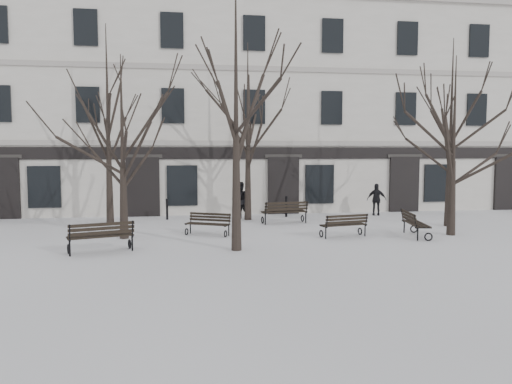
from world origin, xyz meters
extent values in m
plane|color=white|center=(0.00, 0.00, 0.00)|extent=(100.00, 100.00, 0.00)
cube|color=silver|center=(0.00, 13.00, 5.50)|extent=(40.00, 10.00, 11.00)
cube|color=#A8A09A|center=(0.00, 7.97, 3.60)|extent=(40.00, 0.12, 0.25)
cube|color=#A8A09A|center=(0.00, 7.97, 7.30)|extent=(40.00, 0.12, 0.25)
cube|color=black|center=(0.00, 7.96, 3.10)|extent=(40.00, 0.10, 0.60)
cube|color=black|center=(-10.00, 7.94, 1.45)|extent=(1.60, 0.22, 2.90)
cube|color=#2D2B28|center=(-10.00, 7.90, 2.95)|extent=(1.90, 0.08, 0.18)
cube|color=black|center=(-8.10, 7.95, 1.50)|extent=(1.50, 0.14, 2.00)
cube|color=black|center=(-3.50, 7.94, 1.45)|extent=(1.60, 0.22, 2.90)
cube|color=#2D2B28|center=(-3.50, 7.90, 2.95)|extent=(1.90, 0.08, 0.18)
cube|color=black|center=(-1.60, 7.95, 1.50)|extent=(1.50, 0.14, 2.00)
cube|color=black|center=(3.50, 7.94, 1.45)|extent=(1.60, 0.22, 2.90)
cube|color=#2D2B28|center=(3.50, 7.90, 2.95)|extent=(1.90, 0.08, 0.18)
cube|color=black|center=(5.40, 7.95, 1.50)|extent=(1.50, 0.14, 2.00)
cube|color=black|center=(10.00, 7.94, 1.45)|extent=(1.60, 0.22, 2.90)
cube|color=#2D2B28|center=(10.00, 7.90, 2.95)|extent=(1.90, 0.08, 0.18)
cube|color=black|center=(11.90, 7.95, 1.50)|extent=(1.50, 0.14, 2.00)
cube|color=black|center=(16.00, 7.94, 1.45)|extent=(1.60, 0.22, 2.90)
cube|color=#2D2B28|center=(16.00, 7.90, 2.95)|extent=(1.90, 0.08, 0.18)
cube|color=black|center=(-6.00, 7.95, 5.40)|extent=(1.10, 0.14, 1.70)
cube|color=black|center=(-6.00, 7.95, 9.00)|extent=(1.10, 0.14, 1.70)
cube|color=black|center=(-2.00, 7.95, 5.40)|extent=(1.10, 0.14, 1.70)
cube|color=black|center=(-2.00, 7.95, 9.00)|extent=(1.10, 0.14, 1.70)
cube|color=black|center=(2.00, 7.95, 5.40)|extent=(1.10, 0.14, 1.70)
cube|color=black|center=(2.00, 7.95, 9.00)|extent=(1.10, 0.14, 1.70)
cube|color=black|center=(6.00, 7.95, 5.40)|extent=(1.10, 0.14, 1.70)
cube|color=black|center=(6.00, 7.95, 9.00)|extent=(1.10, 0.14, 1.70)
cube|color=black|center=(10.00, 7.95, 5.40)|extent=(1.10, 0.14, 1.70)
cube|color=black|center=(10.00, 7.95, 9.00)|extent=(1.10, 0.14, 1.70)
cube|color=black|center=(14.00, 7.95, 5.40)|extent=(1.10, 0.14, 1.70)
cube|color=black|center=(14.00, 7.95, 9.00)|extent=(1.10, 0.14, 1.70)
cone|color=black|center=(-3.71, 1.71, 1.40)|extent=(0.34, 0.34, 2.80)
cone|color=black|center=(0.14, -1.07, 1.84)|extent=(0.34, 0.34, 3.69)
cone|color=black|center=(8.58, 0.69, 1.42)|extent=(0.34, 0.34, 2.84)
cone|color=black|center=(-4.77, 5.68, 1.82)|extent=(0.34, 0.34, 3.64)
cone|color=black|center=(1.43, 6.00, 1.71)|extent=(0.34, 0.34, 3.41)
cone|color=black|center=(9.67, 2.84, 1.66)|extent=(0.34, 0.34, 3.32)
torus|color=black|center=(-3.32, -0.30, 0.16)|extent=(0.15, 0.32, 0.32)
cylinder|color=black|center=(-3.19, -0.69, 0.25)|extent=(0.06, 0.06, 0.50)
cube|color=black|center=(-3.25, -0.50, 0.50)|extent=(0.24, 0.60, 0.06)
torus|color=black|center=(-5.12, -0.90, 0.16)|extent=(0.15, 0.32, 0.32)
cylinder|color=black|center=(-4.99, -1.28, 0.25)|extent=(0.06, 0.06, 0.50)
cube|color=black|center=(-5.06, -1.09, 0.50)|extent=(0.24, 0.60, 0.06)
cube|color=black|center=(-4.23, -0.56, 0.52)|extent=(1.94, 0.72, 0.04)
cube|color=black|center=(-4.18, -0.71, 0.52)|extent=(1.94, 0.72, 0.04)
cube|color=black|center=(-4.13, -0.86, 0.52)|extent=(1.94, 0.72, 0.04)
cube|color=black|center=(-4.08, -1.00, 0.52)|extent=(1.94, 0.72, 0.04)
cube|color=black|center=(-4.07, -1.05, 0.67)|extent=(1.92, 0.66, 0.10)
cube|color=black|center=(-4.06, -1.07, 0.80)|extent=(1.92, 0.66, 0.10)
cube|color=black|center=(-4.06, -1.09, 0.94)|extent=(1.92, 0.66, 0.10)
cylinder|color=black|center=(-3.16, -0.77, 0.73)|extent=(0.09, 0.17, 0.56)
cylinder|color=black|center=(-4.96, -1.36, 0.73)|extent=(0.09, 0.17, 0.56)
torus|color=black|center=(5.15, 1.21, 0.14)|extent=(0.11, 0.29, 0.28)
cylinder|color=black|center=(5.22, 0.87, 0.22)|extent=(0.05, 0.05, 0.44)
cube|color=black|center=(5.18, 1.04, 0.44)|extent=(0.16, 0.54, 0.05)
torus|color=black|center=(3.52, 0.87, 0.14)|extent=(0.11, 0.29, 0.28)
cylinder|color=black|center=(3.59, 0.53, 0.22)|extent=(0.05, 0.05, 0.44)
cube|color=black|center=(3.56, 0.70, 0.44)|extent=(0.16, 0.54, 0.05)
cube|color=black|center=(4.32, 1.08, 0.46)|extent=(1.74, 0.45, 0.03)
cube|color=black|center=(4.35, 0.95, 0.46)|extent=(1.74, 0.45, 0.03)
cube|color=black|center=(4.38, 0.81, 0.46)|extent=(1.74, 0.45, 0.03)
cube|color=black|center=(4.41, 0.68, 0.46)|extent=(1.74, 0.45, 0.03)
cube|color=black|center=(4.42, 0.64, 0.59)|extent=(1.73, 0.40, 0.09)
cube|color=black|center=(4.42, 0.62, 0.70)|extent=(1.73, 0.40, 0.09)
cube|color=black|center=(4.43, 0.60, 0.82)|extent=(1.73, 0.40, 0.09)
cylinder|color=black|center=(5.24, 0.79, 0.64)|extent=(0.07, 0.15, 0.49)
cylinder|color=black|center=(3.61, 0.45, 0.64)|extent=(0.07, 0.15, 0.49)
torus|color=black|center=(-1.44, 2.12, 0.13)|extent=(0.16, 0.27, 0.27)
cylinder|color=black|center=(-1.29, 2.42, 0.21)|extent=(0.05, 0.05, 0.42)
cube|color=black|center=(-1.37, 2.27, 0.42)|extent=(0.27, 0.48, 0.05)
torus|color=black|center=(-0.01, 1.41, 0.13)|extent=(0.16, 0.27, 0.27)
cylinder|color=black|center=(0.14, 1.72, 0.21)|extent=(0.05, 0.05, 0.42)
cube|color=black|center=(0.07, 1.56, 0.42)|extent=(0.27, 0.48, 0.05)
cube|color=black|center=(-0.74, 1.73, 0.44)|extent=(1.56, 0.82, 0.03)
cube|color=black|center=(-0.68, 1.85, 0.44)|extent=(1.56, 0.82, 0.03)
cube|color=black|center=(-0.62, 1.97, 0.44)|extent=(1.56, 0.82, 0.03)
cube|color=black|center=(-0.57, 2.09, 0.44)|extent=(1.56, 0.82, 0.03)
cube|color=black|center=(-0.55, 2.12, 0.56)|extent=(1.53, 0.78, 0.08)
cube|color=black|center=(-0.54, 2.14, 0.68)|extent=(1.53, 0.78, 0.08)
cube|color=black|center=(-0.53, 2.16, 0.79)|extent=(1.53, 0.78, 0.08)
cylinder|color=black|center=(-1.26, 2.49, 0.61)|extent=(0.09, 0.14, 0.47)
cylinder|color=black|center=(0.18, 1.78, 0.61)|extent=(0.09, 0.14, 0.47)
torus|color=black|center=(3.79, 4.95, 0.16)|extent=(0.10, 0.33, 0.32)
cylinder|color=black|center=(3.84, 4.55, 0.25)|extent=(0.06, 0.06, 0.50)
cube|color=black|center=(3.82, 4.75, 0.50)|extent=(0.14, 0.62, 0.06)
torus|color=black|center=(1.91, 4.67, 0.16)|extent=(0.10, 0.33, 0.32)
cylinder|color=black|center=(1.97, 4.28, 0.25)|extent=(0.06, 0.06, 0.50)
cube|color=black|center=(1.94, 4.48, 0.50)|extent=(0.14, 0.62, 0.06)
cube|color=black|center=(2.84, 4.86, 0.52)|extent=(2.00, 0.39, 0.04)
cube|color=black|center=(2.86, 4.70, 0.52)|extent=(2.00, 0.39, 0.04)
cube|color=black|center=(2.89, 4.55, 0.52)|extent=(2.00, 0.39, 0.04)
cube|color=black|center=(2.91, 4.39, 0.52)|extent=(2.00, 0.39, 0.04)
cube|color=black|center=(2.92, 4.35, 0.67)|extent=(1.99, 0.33, 0.10)
cube|color=black|center=(2.92, 4.32, 0.80)|extent=(1.99, 0.33, 0.10)
cube|color=black|center=(2.92, 4.30, 0.94)|extent=(1.99, 0.33, 0.10)
cylinder|color=black|center=(3.86, 4.46, 0.73)|extent=(0.07, 0.16, 0.55)
cylinder|color=black|center=(1.98, 4.19, 0.73)|extent=(0.07, 0.16, 0.55)
torus|color=black|center=(7.11, -0.41, 0.15)|extent=(0.31, 0.11, 0.31)
cylinder|color=black|center=(6.73, -0.34, 0.24)|extent=(0.05, 0.05, 0.48)
cube|color=black|center=(6.92, -0.37, 0.48)|extent=(0.59, 0.15, 0.05)
torus|color=black|center=(7.42, 1.38, 0.15)|extent=(0.31, 0.11, 0.31)
cylinder|color=black|center=(7.04, 1.45, 0.24)|extent=(0.05, 0.05, 0.48)
cube|color=black|center=(7.23, 1.41, 0.48)|extent=(0.59, 0.15, 0.05)
cube|color=black|center=(7.31, 0.48, 0.50)|extent=(0.43, 1.91, 0.04)
cube|color=black|center=(7.16, 0.50, 0.50)|extent=(0.43, 1.91, 0.04)
cube|color=black|center=(7.01, 0.53, 0.50)|extent=(0.43, 1.91, 0.04)
cube|color=black|center=(6.87, 0.56, 0.50)|extent=(0.43, 1.91, 0.04)
cube|color=black|center=(6.82, 0.56, 0.64)|extent=(0.37, 1.90, 0.10)
cube|color=black|center=(6.80, 0.57, 0.77)|extent=(0.37, 1.90, 0.10)
cube|color=black|center=(6.78, 0.57, 0.90)|extent=(0.37, 1.90, 0.10)
cylinder|color=black|center=(6.65, -0.32, 0.69)|extent=(0.16, 0.07, 0.53)
cylinder|color=black|center=(6.96, 1.46, 0.69)|extent=(0.16, 0.07, 0.53)
cylinder|color=black|center=(-2.31, 6.58, 0.45)|extent=(0.11, 0.11, 0.91)
sphere|color=black|center=(-2.31, 6.58, 0.93)|extent=(0.13, 0.13, 0.13)
cylinder|color=black|center=(3.41, 6.74, 0.47)|extent=(0.11, 0.11, 0.93)
sphere|color=black|center=(3.41, 6.74, 0.95)|extent=(0.13, 0.13, 0.13)
imported|color=black|center=(1.10, 6.55, 0.00)|extent=(1.06, 0.98, 1.74)
imported|color=black|center=(7.97, 6.62, 0.00)|extent=(1.01, 0.70, 1.59)
camera|label=1|loc=(-1.53, -16.93, 3.22)|focal=35.00mm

